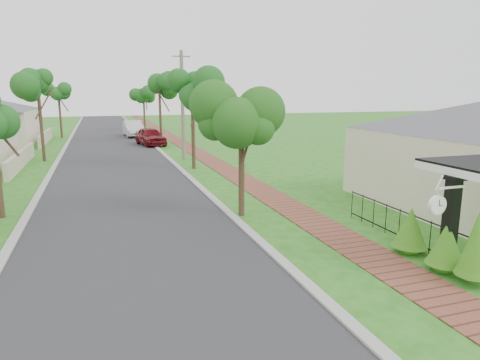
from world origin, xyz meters
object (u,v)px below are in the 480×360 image
porch_post (449,229)px  parked_car_white (133,129)px  parked_car_red (150,137)px  near_tree (242,115)px  station_clock (438,204)px  utility_pole (183,105)px

porch_post → parked_car_white: 38.35m
parked_car_red → near_tree: size_ratio=0.95×
porch_post → station_clock: (-0.83, -0.40, 0.83)m
parked_car_white → near_tree: (1.48, -31.54, 2.94)m
parked_car_red → parked_car_white: 8.31m
parked_car_white → utility_pole: bearing=-86.0°
parked_car_red → station_clock: 30.36m
station_clock → near_tree: bearing=111.2°
near_tree → parked_car_white: bearing=92.7°
parked_car_red → near_tree: bearing=-99.5°
parked_car_red → station_clock: (3.32, -30.16, 1.18)m
utility_pole → near_tree: bearing=-92.4°
parked_car_red → near_tree: 23.46m
porch_post → parked_car_white: bearing=97.5°
parked_car_white → station_clock: (4.15, -38.43, 1.14)m
porch_post → parked_car_white: size_ratio=0.51×
near_tree → utility_pole: utility_pole is taller
parked_car_white → utility_pole: (2.09, -17.03, 2.91)m
utility_pole → station_clock: size_ratio=7.07×
porch_post → near_tree: near_tree is taller
porch_post → station_clock: 1.24m
utility_pole → parked_car_red: bearing=98.2°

